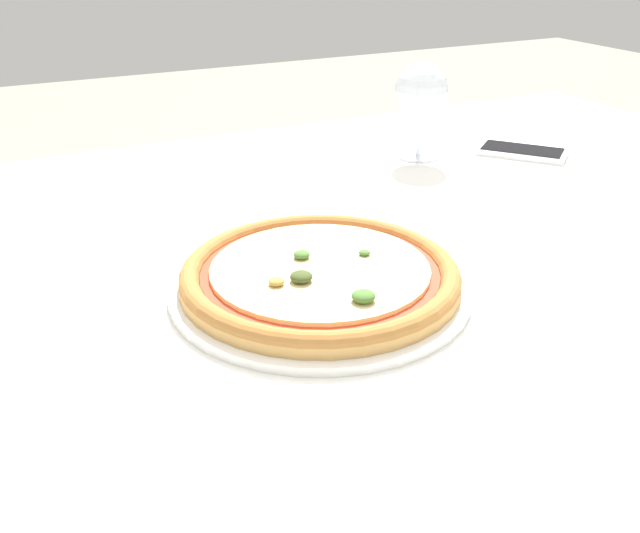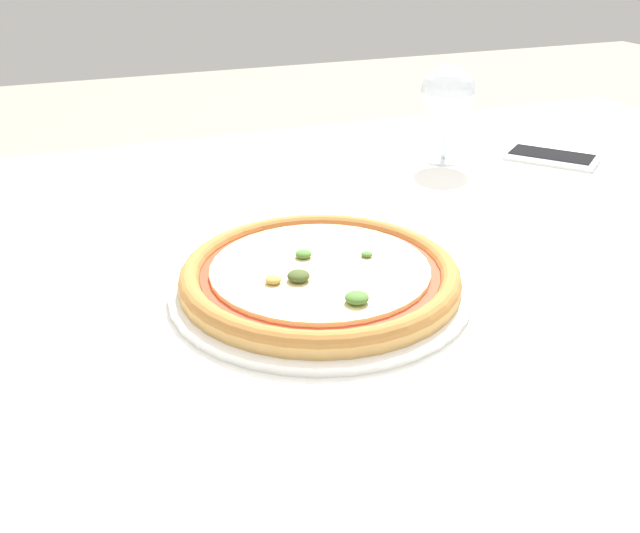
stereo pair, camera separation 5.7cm
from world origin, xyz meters
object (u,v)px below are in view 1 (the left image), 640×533
(dining_table, at_px, (458,289))
(pizza_plate, at_px, (320,277))
(wine_glass_far_left, at_px, (422,92))
(cell_phone, at_px, (522,152))

(dining_table, height_order, pizza_plate, pizza_plate)
(pizza_plate, height_order, wine_glass_far_left, wine_glass_far_left)
(cell_phone, bearing_deg, pizza_plate, -151.36)
(dining_table, bearing_deg, cell_phone, 38.46)
(cell_phone, bearing_deg, wine_glass_far_left, 157.53)
(dining_table, height_order, wine_glass_far_left, wine_glass_far_left)
(wine_glass_far_left, height_order, cell_phone, wine_glass_far_left)
(dining_table, xyz_separation_m, cell_phone, (0.30, 0.24, 0.08))
(dining_table, relative_size, pizza_plate, 4.35)
(cell_phone, bearing_deg, dining_table, -141.54)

